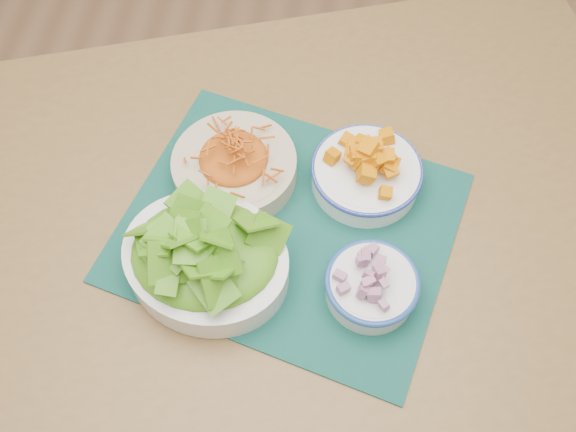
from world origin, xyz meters
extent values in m
plane|color=#A87951|center=(0.00, 0.00, 0.00)|extent=(4.00, 4.00, 0.00)
cube|color=brown|center=(0.17, 0.03, 0.73)|extent=(1.55, 1.26, 0.04)
cylinder|color=brown|center=(0.63, 0.59, 0.35)|extent=(0.06, 0.06, 0.71)
cube|color=#08302A|center=(0.19, 0.02, 0.75)|extent=(0.60, 0.54, 0.00)
cylinder|color=#C6B693|center=(0.09, 0.10, 0.78)|extent=(0.24, 0.24, 0.05)
ellipsoid|color=#CA5B13|center=(0.09, 0.10, 0.81)|extent=(0.18, 0.18, 0.03)
cylinder|color=white|center=(0.30, 0.11, 0.78)|extent=(0.21, 0.21, 0.04)
torus|color=navy|center=(0.30, 0.11, 0.79)|extent=(0.18, 0.18, 0.01)
ellipsoid|color=orange|center=(0.30, 0.11, 0.82)|extent=(0.15, 0.15, 0.04)
ellipsoid|color=#30730C|center=(0.07, -0.07, 0.84)|extent=(0.22, 0.19, 0.07)
cylinder|color=silver|center=(0.32, -0.09, 0.78)|extent=(0.15, 0.15, 0.05)
torus|color=#1F458F|center=(0.32, -0.09, 0.80)|extent=(0.14, 0.14, 0.01)
ellipsoid|color=#741548|center=(0.32, -0.09, 0.81)|extent=(0.12, 0.12, 0.03)
camera|label=1|loc=(0.24, -0.48, 1.64)|focal=40.00mm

